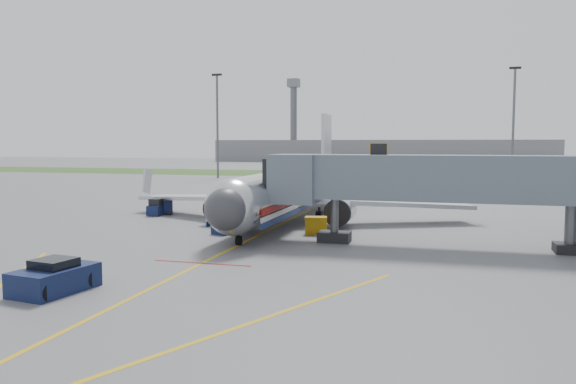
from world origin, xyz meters
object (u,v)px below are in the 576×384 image
(pushback_tug, at_px, (55,278))
(ramp_worker, at_px, (228,220))
(airliner, at_px, (291,190))
(baggage_tug, at_px, (157,208))
(belt_loader, at_px, (231,226))

(pushback_tug, distance_m, ramp_worker, 19.26)
(airliner, height_order, pushback_tug, airliner)
(baggage_tug, distance_m, ramp_worker, 12.40)
(airliner, xyz_separation_m, pushback_tug, (-4.00, -26.79, -1.99))
(airliner, relative_size, ramp_worker, 20.62)
(baggage_tug, height_order, ramp_worker, ramp_worker)
(baggage_tug, bearing_deg, pushback_tug, -70.84)
(airliner, relative_size, baggage_tug, 15.18)
(pushback_tug, relative_size, belt_loader, 1.01)
(baggage_tug, xyz_separation_m, belt_loader, (10.67, -7.85, -0.24))
(airliner, height_order, baggage_tug, airliner)
(airliner, distance_m, pushback_tug, 27.16)
(baggage_tug, bearing_deg, airliner, 1.92)
(baggage_tug, distance_m, belt_loader, 13.24)
(pushback_tug, relative_size, baggage_tug, 1.71)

